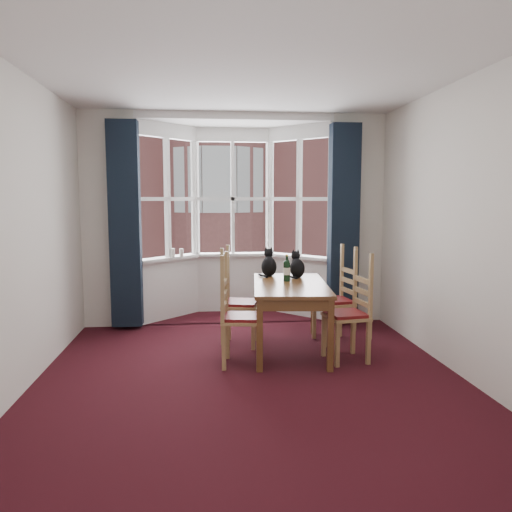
{
  "coord_description": "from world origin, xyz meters",
  "views": [
    {
      "loc": [
        -0.41,
        -4.4,
        1.69
      ],
      "look_at": [
        0.15,
        1.05,
        1.05
      ],
      "focal_mm": 35.0,
      "sensor_mm": 36.0,
      "label": 1
    }
  ],
  "objects": [
    {
      "name": "chair_left_near",
      "position": [
        -0.13,
        0.53,
        0.47
      ],
      "size": [
        0.46,
        0.47,
        0.92
      ],
      "color": "#A1804E",
      "rests_on": "floor"
    },
    {
      "name": "chair_right_far",
      "position": [
        1.17,
        1.23,
        0.47
      ],
      "size": [
        0.46,
        0.48,
        0.92
      ],
      "color": "#A1804E",
      "rests_on": "floor"
    },
    {
      "name": "dining_table",
      "position": [
        0.51,
        0.94,
        0.67
      ],
      "size": [
        0.92,
        1.54,
        0.76
      ],
      "color": "brown",
      "rests_on": "floor"
    },
    {
      "name": "wall_back_pier_left",
      "position": [
        -1.65,
        2.25,
        1.4
      ],
      "size": [
        0.7,
        0.12,
        2.8
      ],
      "primitive_type": "cube",
      "color": "silver",
      "rests_on": "floor"
    },
    {
      "name": "bay_window",
      "position": [
        0.0,
        2.75,
        1.4
      ],
      "size": [
        2.76,
        0.94,
        2.8
      ],
      "color": "white",
      "rests_on": "floor"
    },
    {
      "name": "candle_short",
      "position": [
        -0.74,
        2.63,
        0.92
      ],
      "size": [
        0.06,
        0.06,
        0.11
      ],
      "primitive_type": "cylinder",
      "color": "white",
      "rests_on": "bay_window"
    },
    {
      "name": "cat_left",
      "position": [
        0.35,
        1.49,
        0.89
      ],
      "size": [
        0.2,
        0.27,
        0.36
      ],
      "color": "black",
      "rests_on": "dining_table"
    },
    {
      "name": "chair_left_far",
      "position": [
        -0.1,
        1.23,
        0.47
      ],
      "size": [
        0.48,
        0.5,
        0.92
      ],
      "color": "#A1804E",
      "rests_on": "floor"
    },
    {
      "name": "tenement_building",
      "position": [
        0.0,
        14.01,
        1.6
      ],
      "size": [
        18.4,
        7.8,
        15.2
      ],
      "color": "#95524D",
      "rests_on": "street"
    },
    {
      "name": "floor",
      "position": [
        0.0,
        0.0,
        0.0
      ],
      "size": [
        4.5,
        4.5,
        0.0
      ],
      "primitive_type": "plane",
      "color": "black",
      "rests_on": "ground"
    },
    {
      "name": "curtain_left",
      "position": [
        -1.42,
        2.07,
        1.35
      ],
      "size": [
        0.38,
        0.22,
        2.6
      ],
      "primitive_type": "cube",
      "color": "black",
      "rests_on": "floor"
    },
    {
      "name": "candle_tall",
      "position": [
        -0.86,
        2.6,
        0.93
      ],
      "size": [
        0.06,
        0.06,
        0.12
      ],
      "primitive_type": "cylinder",
      "color": "white",
      "rests_on": "bay_window"
    },
    {
      "name": "wine_bottle",
      "position": [
        0.5,
        1.1,
        0.89
      ],
      "size": [
        0.08,
        0.08,
        0.3
      ],
      "color": "black",
      "rests_on": "dining_table"
    },
    {
      "name": "cat_right",
      "position": [
        0.67,
        1.35,
        0.88
      ],
      "size": [
        0.19,
        0.26,
        0.34
      ],
      "color": "black",
      "rests_on": "dining_table"
    },
    {
      "name": "ceiling",
      "position": [
        0.0,
        0.0,
        2.8
      ],
      "size": [
        4.5,
        4.5,
        0.0
      ],
      "primitive_type": "plane",
      "rotation": [
        3.14,
        0.0,
        0.0
      ],
      "color": "white",
      "rests_on": "floor"
    },
    {
      "name": "curtain_right",
      "position": [
        1.42,
        2.07,
        1.35
      ],
      "size": [
        0.38,
        0.22,
        2.6
      ],
      "primitive_type": "cube",
      "color": "black",
      "rests_on": "floor"
    },
    {
      "name": "wall_right",
      "position": [
        2.0,
        0.0,
        1.4
      ],
      "size": [
        0.0,
        4.5,
        4.5
      ],
      "primitive_type": "plane",
      "rotation": [
        1.57,
        0.0,
        -1.57
      ],
      "color": "silver",
      "rests_on": "floor"
    },
    {
      "name": "wall_back_pier_right",
      "position": [
        1.65,
        2.25,
        1.4
      ],
      "size": [
        0.7,
        0.12,
        2.8
      ],
      "primitive_type": "cube",
      "color": "silver",
      "rests_on": "floor"
    },
    {
      "name": "wall_left",
      "position": [
        -2.0,
        0.0,
        1.4
      ],
      "size": [
        0.0,
        4.5,
        4.5
      ],
      "primitive_type": "plane",
      "rotation": [
        1.57,
        0.0,
        1.57
      ],
      "color": "silver",
      "rests_on": "floor"
    },
    {
      "name": "street",
      "position": [
        0.0,
        32.25,
        -6.0
      ],
      "size": [
        80.0,
        80.0,
        0.0
      ],
      "primitive_type": "plane",
      "color": "#333335",
      "rests_on": "ground"
    },
    {
      "name": "chair_right_near",
      "position": [
        1.13,
        0.56,
        0.47
      ],
      "size": [
        0.46,
        0.47,
        0.92
      ],
      "color": "#A1804E",
      "rests_on": "floor"
    },
    {
      "name": "wall_near",
      "position": [
        0.0,
        -2.25,
        1.4
      ],
      "size": [
        4.0,
        0.0,
        4.0
      ],
      "primitive_type": "plane",
      "rotation": [
        -1.57,
        0.0,
        0.0
      ],
      "color": "silver",
      "rests_on": "floor"
    }
  ]
}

